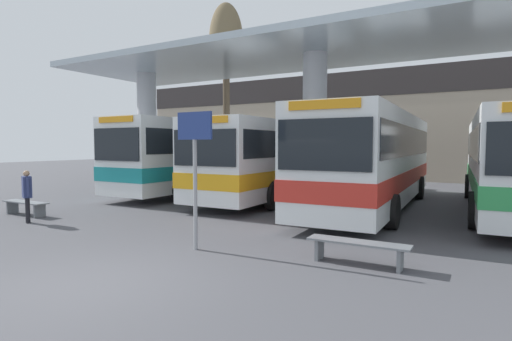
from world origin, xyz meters
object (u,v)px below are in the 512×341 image
Objects in this scene: waiting_bench_mid_platform at (358,247)px; transit_bus_center_bay at (285,156)px; pedestrian_waiting at (27,191)px; transit_bus_left_bay at (206,153)px; info_sign_platform at (195,152)px; transit_bus_right_bay at (375,157)px; poplar_tree_behind_left at (226,46)px; waiting_bench_near_pillar at (26,205)px.

transit_bus_center_bay is at bearing 123.15° from waiting_bench_mid_platform.
pedestrian_waiting is (-9.68, -0.71, 0.61)m from waiting_bench_mid_platform.
transit_bus_left_bay is 4.19m from transit_bus_center_bay.
transit_bus_center_bay reaches higher than pedestrian_waiting.
transit_bus_center_bay reaches higher than info_sign_platform.
transit_bus_right_bay is 13.02m from poplar_tree_behind_left.
waiting_bench_near_pillar and waiting_bench_mid_platform have the same top height.
waiting_bench_near_pillar is 1.22× the size of pedestrian_waiting.
transit_bus_center_bay is 10.53m from waiting_bench_mid_platform.
transit_bus_right_bay is 6.37× the size of waiting_bench_near_pillar.
transit_bus_right_bay is 8.31m from info_sign_platform.
info_sign_platform is (-3.44, -0.65, 1.81)m from waiting_bench_mid_platform.
poplar_tree_behind_left is at bearing 121.29° from info_sign_platform.
transit_bus_center_bay is 6.49× the size of waiting_bench_near_pillar.
poplar_tree_behind_left is at bearing 132.33° from waiting_bench_mid_platform.
transit_bus_left_bay is 5.85× the size of waiting_bench_near_pillar.
pedestrian_waiting is at bearing -82.19° from poplar_tree_behind_left.
waiting_bench_mid_platform is at bearing 0.00° from waiting_bench_near_pillar.
waiting_bench_near_pillar is at bearing -87.69° from poplar_tree_behind_left.
transit_bus_center_bay is at bearing -18.84° from transit_bus_right_bay.
transit_bus_left_bay is at bearing -8.32° from transit_bus_right_bay.
waiting_bench_near_pillar is (-5.30, -8.73, -1.47)m from transit_bus_center_bay.
waiting_bench_near_pillar is at bearing 175.11° from info_sign_platform.
pedestrian_waiting reaches higher than waiting_bench_mid_platform.
info_sign_platform is (2.27, -9.38, 0.34)m from transit_bus_center_bay.
pedestrian_waiting is at bearing 91.48° from transit_bus_left_bay.
poplar_tree_behind_left reaches higher than waiting_bench_near_pillar.
poplar_tree_behind_left is at bearing 121.78° from pedestrian_waiting.
pedestrian_waiting is (0.19, -9.10, -0.95)m from transit_bus_left_bay.
transit_bus_center_bay is 1.02× the size of transit_bus_right_bay.
transit_bus_left_bay is at bearing 82.33° from waiting_bench_near_pillar.
pedestrian_waiting is (-3.98, -9.44, -0.86)m from transit_bus_center_bay.
info_sign_platform is at bearing 125.74° from transit_bus_left_bay.
waiting_bench_mid_platform is 0.65× the size of info_sign_platform.
transit_bus_center_bay is 4.49m from transit_bus_right_bay.
transit_bus_left_bay is 7.15× the size of pedestrian_waiting.
transit_bus_right_bay is 7.70m from waiting_bench_mid_platform.
transit_bus_right_bay is at bearing 68.46° from pedestrian_waiting.
poplar_tree_behind_left is (-1.64, 4.25, 6.34)m from transit_bus_left_bay.
waiting_bench_near_pillar is (-9.59, -7.41, -1.54)m from transit_bus_right_bay.
transit_bus_left_bay reaches higher than transit_bus_right_bay.
transit_bus_center_bay is (4.17, 0.34, -0.09)m from transit_bus_left_bay.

